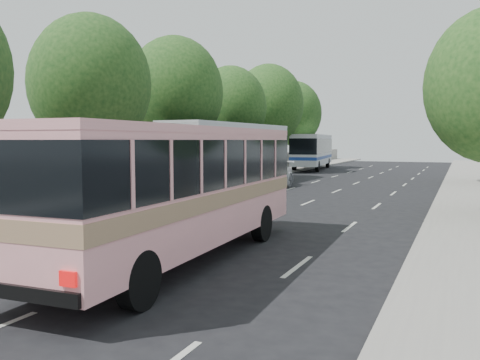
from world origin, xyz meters
The scene contains 15 objects.
ground centered at (0.00, 0.00, 0.00)m, with size 120.00×120.00×0.00m, color black.
sidewalk_left centered at (-8.50, 20.00, 0.07)m, with size 4.00×90.00×0.15m, color #9E998E.
sidewalk_right centered at (8.50, 20.00, 0.06)m, with size 4.00×90.00×0.12m, color #9E998E.
low_wall centered at (-10.30, 20.00, 0.90)m, with size 0.30×90.00×1.50m, color #9E998E.
tree_left_b centered at (-8.42, 5.94, 5.82)m, with size 5.70×5.70×8.88m.
tree_left_c centered at (-8.62, 13.94, 6.12)m, with size 6.00×6.00×9.35m.
tree_left_d centered at (-8.52, 21.94, 5.63)m, with size 5.52×5.52×8.60m.
tree_left_e centered at (-8.42, 29.94, 6.43)m, with size 6.30×6.30×9.82m.
tree_left_f centered at (-8.62, 37.94, 6.00)m, with size 5.88×5.88×9.16m.
pink_bus centered at (1.30, -2.61, 2.04)m, with size 3.00×10.38×3.28m.
pink_taxi centered at (-0.97, 3.00, 0.81)m, with size 1.91×4.74×1.61m, color #F51567.
white_pickup centered at (-3.41, 15.69, 0.84)m, with size 2.37×5.82×1.69m, color silver.
tour_coach_front centered at (-6.30, 17.11, 2.44)m, with size 3.31×13.61×4.05m.
tour_coach_rear centered at (-6.30, 36.93, 2.12)m, with size 3.97×12.01×3.53m.
taxi_roof_sign centered at (-0.97, 3.00, 1.70)m, with size 0.55×0.18×0.18m, color silver.
Camera 1 is at (7.67, -13.30, 2.97)m, focal length 38.00 mm.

